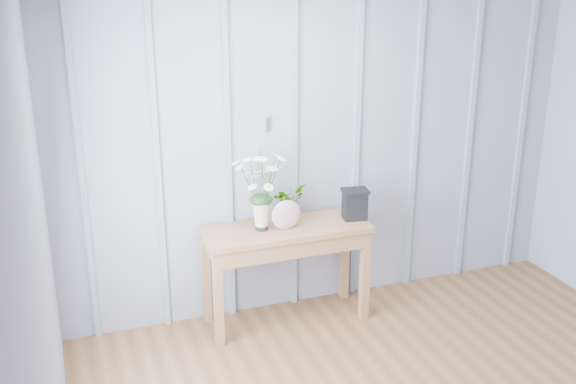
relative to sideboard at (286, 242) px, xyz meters
name	(u,v)px	position (x,y,z in m)	size (l,w,h in m)	color
room_shell	(425,73)	(0.40, -1.08, 1.35)	(4.00, 4.50, 2.50)	#8E95AD
sideboard	(286,242)	(0.00, 0.00, 0.00)	(1.20, 0.45, 0.75)	#8B603F
daisy_vase	(261,181)	(-0.18, 0.01, 0.47)	(0.41, 0.31, 0.58)	black
spider_plant	(289,202)	(0.07, 0.13, 0.25)	(0.24, 0.21, 0.27)	#163817
felt_disc_vessel	(286,215)	(-0.01, -0.04, 0.22)	(0.22, 0.06, 0.22)	#855161
carved_box	(355,204)	(0.53, -0.02, 0.23)	(0.20, 0.17, 0.23)	black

